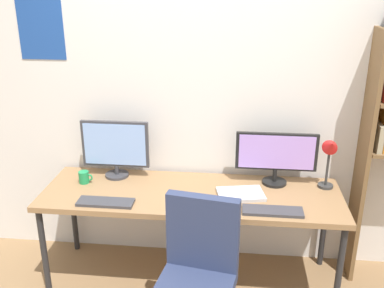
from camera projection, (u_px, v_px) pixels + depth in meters
wall_back at (197, 101)px, 3.32m from camera, size 4.54×0.11×2.60m
desk at (191, 199)px, 3.15m from camera, size 2.14×0.68×0.74m
monitor_left at (115, 147)px, 3.30m from camera, size 0.51×0.18×0.44m
monitor_right at (276, 155)px, 3.19m from camera, size 0.59×0.18×0.39m
desk_lamp at (330, 154)px, 3.09m from camera, size 0.11×0.15×0.41m
keyboard_left at (106, 202)px, 2.97m from camera, size 0.38×0.13×0.02m
keyboard_right at (273, 211)px, 2.86m from camera, size 0.39×0.13×0.02m
computer_mouse at (221, 210)px, 2.86m from camera, size 0.06×0.10×0.03m
laptop_closed at (241, 194)px, 3.08m from camera, size 0.36×0.28×0.02m
coffee_mug at (84, 177)px, 3.26m from camera, size 0.11×0.08×0.09m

